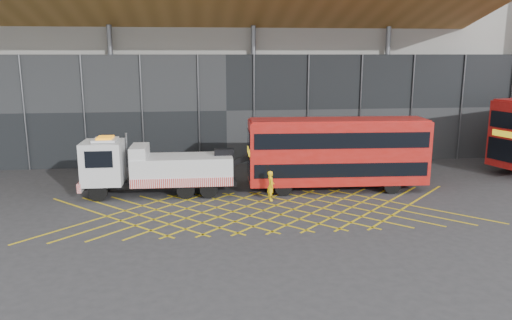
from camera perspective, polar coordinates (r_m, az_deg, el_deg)
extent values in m
plane|color=#2C2C2F|center=(26.11, -6.20, -6.01)|extent=(120.00, 120.00, 0.00)
cube|color=gold|center=(26.52, -16.68, -6.16)|extent=(7.16, 7.16, 0.01)
cube|color=gold|center=(26.52, -16.68, -6.16)|extent=(7.16, 7.16, 0.01)
cube|color=gold|center=(26.28, -13.23, -6.13)|extent=(7.16, 7.16, 0.01)
cube|color=gold|center=(26.28, -13.23, -6.13)|extent=(7.16, 7.16, 0.01)
cube|color=gold|center=(26.15, -9.72, -6.07)|extent=(7.16, 7.16, 0.01)
cube|color=gold|center=(26.15, -9.72, -6.07)|extent=(7.16, 7.16, 0.01)
cube|color=gold|center=(26.10, -6.20, -6.00)|extent=(7.16, 7.16, 0.01)
cube|color=gold|center=(26.10, -6.20, -6.00)|extent=(7.16, 7.16, 0.01)
cube|color=gold|center=(26.16, -2.67, -5.90)|extent=(7.16, 7.16, 0.01)
cube|color=gold|center=(26.16, -2.67, -5.90)|extent=(7.16, 7.16, 0.01)
cube|color=gold|center=(26.31, 0.82, -5.78)|extent=(7.16, 7.16, 0.01)
cube|color=gold|center=(26.31, 0.82, -5.78)|extent=(7.16, 7.16, 0.01)
cube|color=gold|center=(26.56, 4.26, -5.64)|extent=(7.16, 7.16, 0.01)
cube|color=gold|center=(26.56, 4.26, -5.64)|extent=(7.16, 7.16, 0.01)
cube|color=gold|center=(26.90, 7.62, -5.48)|extent=(7.16, 7.16, 0.01)
cube|color=gold|center=(26.90, 7.62, -5.48)|extent=(7.16, 7.16, 0.01)
cube|color=gold|center=(27.34, 10.89, -5.31)|extent=(7.16, 7.16, 0.01)
cube|color=gold|center=(27.34, 10.89, -5.31)|extent=(7.16, 7.16, 0.01)
cube|color=gold|center=(27.85, 14.04, -5.13)|extent=(7.16, 7.16, 0.01)
cube|color=gold|center=(27.85, 14.04, -5.13)|extent=(7.16, 7.16, 0.01)
cube|color=gold|center=(28.45, 17.07, -4.94)|extent=(7.16, 7.16, 0.01)
cube|color=gold|center=(28.45, 17.07, -4.94)|extent=(7.16, 7.16, 0.01)
cube|color=gray|center=(43.88, -4.10, 13.27)|extent=(55.00, 14.00, 18.00)
cube|color=black|center=(36.81, -3.43, 5.71)|extent=(55.00, 0.80, 8.00)
cylinder|color=#595B60|center=(36.92, -16.01, 6.85)|extent=(0.36, 0.36, 10.00)
cylinder|color=#595B60|center=(36.68, -0.29, 7.28)|extent=(0.36, 0.36, 10.00)
cylinder|color=#595B60|center=(39.09, 14.56, 7.20)|extent=(0.36, 0.36, 10.00)
cube|color=black|center=(29.56, -10.87, -2.68)|extent=(8.84, 1.06, 0.33)
cube|color=white|center=(29.70, -17.05, -0.26)|extent=(2.27, 2.36, 2.42)
cube|color=black|center=(29.86, -19.23, 0.48)|extent=(0.08, 2.05, 1.02)
cube|color=red|center=(30.22, -19.07, -2.54)|extent=(0.27, 2.42, 0.51)
cube|color=orange|center=(29.41, -16.87, 2.46)|extent=(0.85, 1.13, 0.11)
cube|color=white|center=(29.26, -8.40, -0.96)|extent=(5.80, 2.41, 1.49)
cube|color=red|center=(28.24, -8.46, -2.61)|extent=(5.76, 0.14, 0.51)
cube|color=white|center=(29.25, -13.19, 0.98)|extent=(0.96, 2.24, 0.65)
cube|color=black|center=(29.06, -3.69, 0.83)|extent=(1.12, 0.48, 0.46)
cube|color=black|center=(29.20, -1.85, -0.02)|extent=(2.04, 0.36, 1.00)
cylinder|color=black|center=(29.16, -17.59, -3.53)|extent=(1.03, 0.34, 1.02)
cylinder|color=black|center=(31.01, -16.88, -2.57)|extent=(1.03, 0.34, 1.02)
cylinder|color=black|center=(28.53, -5.42, -3.34)|extent=(1.03, 0.34, 1.02)
cylinder|color=black|center=(30.42, -5.46, -2.37)|extent=(1.03, 0.34, 1.02)
cylinder|color=#595B60|center=(30.29, -14.54, 1.11)|extent=(0.13, 0.13, 2.04)
cube|color=#AD140F|center=(30.09, 9.29, 0.98)|extent=(10.66, 2.94, 3.72)
cube|color=black|center=(30.26, 9.23, -0.65)|extent=(10.24, 2.98, 0.82)
cube|color=black|center=(29.94, 9.34, 2.58)|extent=(10.24, 2.98, 0.91)
cube|color=black|center=(29.50, -0.83, -0.72)|extent=(0.16, 2.15, 1.25)
cube|color=black|center=(29.17, -0.84, 2.49)|extent=(0.16, 2.15, 0.91)
cube|color=yellow|center=(29.31, -0.86, 1.01)|extent=(0.14, 1.71, 0.34)
cube|color=#AD140F|center=(29.78, 9.41, 4.54)|extent=(10.44, 2.74, 0.12)
cylinder|color=black|center=(28.89, 3.14, -3.14)|extent=(1.01, 0.33, 1.00)
cylinder|color=black|center=(30.95, 2.65, -2.10)|extent=(1.01, 0.33, 1.00)
cylinder|color=black|center=(30.35, 15.29, -2.81)|extent=(1.01, 0.33, 1.00)
cylinder|color=black|center=(32.32, 14.05, -1.84)|extent=(1.01, 0.33, 1.00)
cube|color=black|center=(36.78, 26.46, 1.01)|extent=(0.80, 2.45, 1.47)
cube|color=black|center=(36.49, 26.75, 4.06)|extent=(0.80, 2.45, 1.08)
cube|color=yellow|center=(36.60, 26.61, 2.66)|extent=(0.65, 1.95, 0.40)
cylinder|color=black|center=(39.54, 27.00, -0.16)|extent=(1.23, 0.67, 1.18)
imported|color=yellow|center=(27.86, 1.71, -2.96)|extent=(0.41, 0.62, 1.70)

